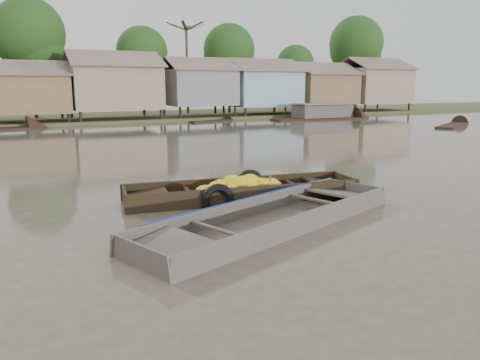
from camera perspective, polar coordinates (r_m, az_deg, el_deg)
name	(u,v)px	position (r m, az deg, el deg)	size (l,w,h in m)	color
ground	(301,229)	(9.80, 7.50, -5.92)	(120.00, 120.00, 0.00)	#494237
riverbank	(114,82)	(40.43, -15.08, 11.49)	(120.00, 12.47, 10.22)	#384723
banana_boat	(240,191)	(12.18, -0.04, -1.40)	(6.30, 2.43, 0.88)	black
viewer_boat	(272,223)	(10.00, 3.95, -5.21)	(6.97, 3.92, 0.54)	#49433E
distant_boats	(246,120)	(36.21, 0.71, 7.38)	(46.58, 14.20, 1.38)	black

